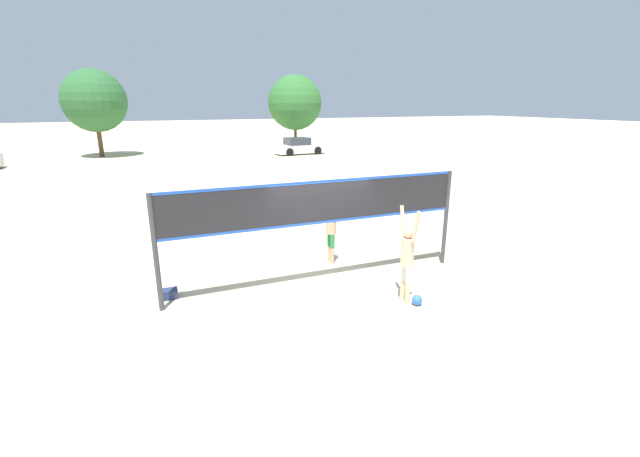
# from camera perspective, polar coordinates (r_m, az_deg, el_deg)

# --- Properties ---
(ground_plane) EXTENTS (200.00, 200.00, 0.00)m
(ground_plane) POSITION_cam_1_polar(r_m,az_deg,el_deg) (10.54, 0.00, -7.29)
(ground_plane) COLOR beige
(volleyball_net) EXTENTS (7.41, 0.11, 2.54)m
(volleyball_net) POSITION_cam_1_polar(r_m,az_deg,el_deg) (9.95, 0.00, 2.40)
(volleyball_net) COLOR #38383D
(volleyball_net) RESTS_ON ground_plane
(player_spiker) EXTENTS (0.28, 0.70, 2.14)m
(player_spiker) POSITION_cam_1_polar(r_m,az_deg,el_deg) (9.39, 11.56, -3.33)
(player_spiker) COLOR beige
(player_spiker) RESTS_ON ground_plane
(player_blocker) EXTENTS (0.28, 0.70, 2.08)m
(player_blocker) POSITION_cam_1_polar(r_m,az_deg,el_deg) (11.49, 1.49, 0.54)
(player_blocker) COLOR tan
(player_blocker) RESTS_ON ground_plane
(volleyball) EXTENTS (0.23, 0.23, 0.23)m
(volleyball) POSITION_cam_1_polar(r_m,az_deg,el_deg) (9.67, 12.80, -9.29)
(volleyball) COLOR blue
(volleyball) RESTS_ON ground_plane
(gear_bag) EXTENTS (0.36, 0.28, 0.21)m
(gear_bag) POSITION_cam_1_polar(r_m,az_deg,el_deg) (10.32, -19.45, -8.22)
(gear_bag) COLOR navy
(gear_bag) RESTS_ON ground_plane
(parked_car_mid) EXTENTS (4.28, 2.21, 1.38)m
(parked_car_mid) POSITION_cam_1_polar(r_m,az_deg,el_deg) (36.64, -2.84, 10.82)
(parked_car_mid) COLOR silver
(parked_car_mid) RESTS_ON ground_plane
(tree_left_cluster) EXTENTS (4.82, 4.82, 6.75)m
(tree_left_cluster) POSITION_cam_1_polar(r_m,az_deg,el_deg) (38.94, -27.88, 14.82)
(tree_left_cluster) COLOR #4C3823
(tree_left_cluster) RESTS_ON ground_plane
(tree_right_cluster) EXTENTS (4.83, 4.83, 6.59)m
(tree_right_cluster) POSITION_cam_1_polar(r_m,az_deg,el_deg) (40.15, -3.36, 16.40)
(tree_right_cluster) COLOR #4C3823
(tree_right_cluster) RESTS_ON ground_plane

